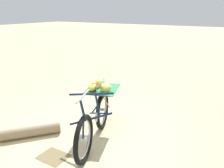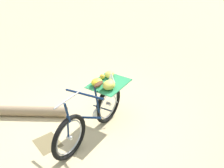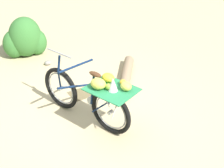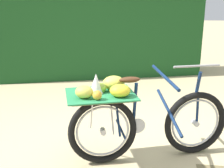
% 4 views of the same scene
% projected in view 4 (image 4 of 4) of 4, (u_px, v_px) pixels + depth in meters
% --- Properties ---
extents(ground_plane, '(60.00, 60.00, 0.00)m').
position_uv_depth(ground_plane, '(137.00, 147.00, 3.28)').
color(ground_plane, '#C6B284').
extents(foliage_hedge, '(2.31, 4.90, 2.90)m').
position_uv_depth(foliage_hedge, '(97.00, 14.00, 6.30)').
color(foliage_hedge, '#19471E').
rests_on(foliage_hedge, ground_plane).
extents(bicycle, '(0.94, 1.78, 1.03)m').
position_uv_depth(bicycle, '(140.00, 117.00, 2.91)').
color(bicycle, black).
rests_on(bicycle, ground_plane).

